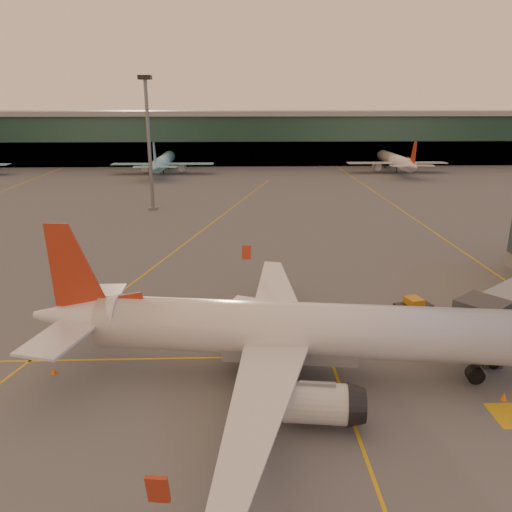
{
  "coord_description": "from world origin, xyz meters",
  "views": [
    {
      "loc": [
        -2.77,
        -33.48,
        21.32
      ],
      "look_at": [
        -0.92,
        18.26,
        5.0
      ],
      "focal_mm": 35.0,
      "sensor_mm": 36.0,
      "label": 1
    }
  ],
  "objects_px": {
    "main_airplane": "(287,331)",
    "catering_truck": "(265,327)",
    "pushback_tug": "(413,308)",
    "gpu_cart": "(413,337)"
  },
  "relations": [
    {
      "from": "main_airplane",
      "to": "catering_truck",
      "type": "relative_size",
      "value": 6.2
    },
    {
      "from": "catering_truck",
      "to": "pushback_tug",
      "type": "xyz_separation_m",
      "value": [
        15.77,
        7.89,
        -1.89
      ]
    },
    {
      "from": "main_airplane",
      "to": "pushback_tug",
      "type": "height_order",
      "value": "main_airplane"
    },
    {
      "from": "catering_truck",
      "to": "main_airplane",
      "type": "bearing_deg",
      "value": -43.75
    },
    {
      "from": "main_airplane",
      "to": "pushback_tug",
      "type": "xyz_separation_m",
      "value": [
        14.2,
        11.47,
        -3.23
      ]
    },
    {
      "from": "gpu_cart",
      "to": "main_airplane",
      "type": "bearing_deg",
      "value": -161.25
    },
    {
      "from": "main_airplane",
      "to": "catering_truck",
      "type": "xyz_separation_m",
      "value": [
        -1.57,
        3.57,
        -1.33
      ]
    },
    {
      "from": "pushback_tug",
      "to": "gpu_cart",
      "type": "bearing_deg",
      "value": -125.9
    },
    {
      "from": "main_airplane",
      "to": "catering_truck",
      "type": "bearing_deg",
      "value": 121.0
    },
    {
      "from": "catering_truck",
      "to": "pushback_tug",
      "type": "relative_size",
      "value": 1.62
    }
  ]
}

